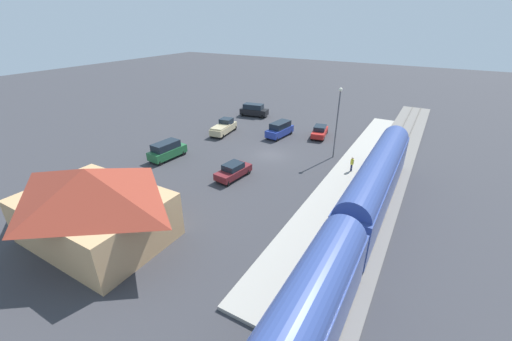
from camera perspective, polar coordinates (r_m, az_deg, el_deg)
name	(u,v)px	position (r m, az deg, el deg)	size (l,w,h in m)	color
ground_plane	(271,155)	(41.06, 2.67, 2.80)	(200.00, 200.00, 0.00)	#38383D
railway_track	(384,179)	(37.36, 22.06, -1.50)	(4.80, 70.00, 0.30)	slate
platform	(347,171)	(37.89, 16.19, -0.08)	(3.20, 46.00, 0.30)	#A8A399
passenger_train	(346,240)	(22.20, 15.92, -11.92)	(2.93, 39.98, 4.98)	#33478C
station_building	(93,204)	(27.43, -27.42, -5.32)	(11.75, 8.51, 6.20)	tan
pedestrian_on_platform	(352,163)	(37.23, 16.95, 1.27)	(0.36, 0.36, 1.71)	#23284C
pickup_tan	(224,127)	(48.79, -5.86, 7.80)	(2.65, 5.61, 2.14)	#C6B284
suv_green	(167,150)	(41.10, -15.80, 3.57)	(2.32, 5.03, 2.22)	#236638
suv_blue	(280,129)	(47.42, 4.32, 7.47)	(2.56, 5.11, 2.22)	#283D9E
suv_black	(254,110)	(57.65, -0.38, 10.90)	(5.15, 2.97, 2.22)	black
sedan_red	(320,131)	(48.10, 11.44, 6.95)	(2.60, 4.75, 1.74)	red
sedan_maroon	(233,171)	(34.87, -4.12, -0.04)	(2.33, 4.68, 1.74)	maroon
light_pole_near_platform	(338,116)	(39.82, 14.55, 9.56)	(0.44, 0.44, 8.78)	#515156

